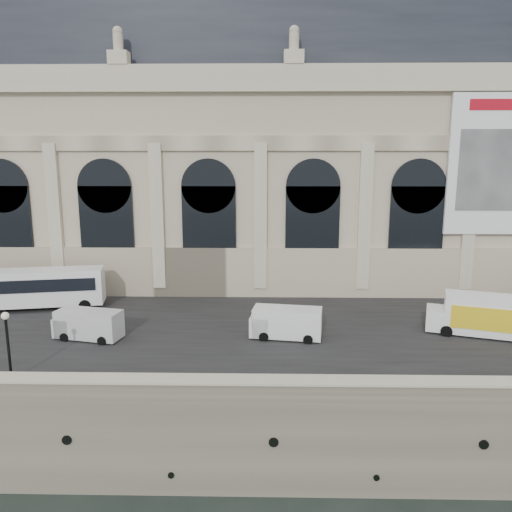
{
  "coord_description": "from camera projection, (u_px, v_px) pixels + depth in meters",
  "views": [
    {
      "loc": [
        1.5,
        -26.08,
        19.7
      ],
      "look_at": [
        0.55,
        22.0,
        10.16
      ],
      "focal_mm": 35.0,
      "sensor_mm": 36.0,
      "label": 1
    }
  ],
  "objects": [
    {
      "name": "quay",
      "position": [
        254.0,
        291.0,
        63.18
      ],
      "size": [
        160.0,
        70.0,
        6.0
      ],
      "primitive_type": "cube",
      "color": "gray",
      "rests_on": "ground"
    },
    {
      "name": "parapet",
      "position": [
        239.0,
        388.0,
        28.75
      ],
      "size": [
        160.0,
        1.4,
        1.21
      ],
      "color": "gray",
      "rests_on": "quay"
    },
    {
      "name": "museum",
      "position": [
        199.0,
        157.0,
        55.98
      ],
      "size": [
        69.0,
        18.7,
        29.1
      ],
      "color": "beige",
      "rests_on": "quay"
    },
    {
      "name": "box_truck",
      "position": [
        484.0,
        316.0,
        38.71
      ],
      "size": [
        8.38,
        4.89,
        3.22
      ],
      "color": "white",
      "rests_on": "quay"
    },
    {
      "name": "lamp_left",
      "position": [
        8.0,
        348.0,
        30.52
      ],
      "size": [
        0.46,
        0.46,
        4.52
      ],
      "color": "black",
      "rests_on": "quay"
    },
    {
      "name": "street",
      "position": [
        248.0,
        322.0,
        42.0
      ],
      "size": [
        160.0,
        24.0,
        0.06
      ],
      "primitive_type": "cube",
      "color": "#2D2D2D",
      "rests_on": "quay"
    },
    {
      "name": "van_c",
      "position": [
        86.0,
        324.0,
        38.06
      ],
      "size": [
        5.41,
        2.97,
        2.28
      ],
      "color": "silver",
      "rests_on": "quay"
    },
    {
      "name": "ground",
      "position": [
        239.0,
        497.0,
        29.45
      ],
      "size": [
        260.0,
        260.0,
        0.0
      ],
      "primitive_type": "plane",
      "color": "black",
      "rests_on": "ground"
    },
    {
      "name": "van_b",
      "position": [
        283.0,
        323.0,
        38.22
      ],
      "size": [
        5.64,
        2.83,
        2.41
      ],
      "color": "white",
      "rests_on": "quay"
    },
    {
      "name": "bus_left",
      "position": [
        32.0,
        288.0,
        45.31
      ],
      "size": [
        12.8,
        4.86,
        3.69
      ],
      "color": "white",
      "rests_on": "quay"
    }
  ]
}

